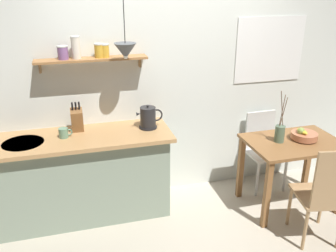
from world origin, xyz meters
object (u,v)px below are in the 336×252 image
at_px(dining_table, 293,153).
at_px(dining_chair_near, 324,193).
at_px(coffee_mug_by_sink, 64,133).
at_px(twig_vase, 280,133).
at_px(electric_kettle, 148,118).
at_px(pendant_lamp, 125,51).
at_px(fruit_bowl, 304,135).
at_px(dining_chair_far, 263,146).
at_px(knife_block, 77,120).

distance_m(dining_table, dining_chair_near, 0.64).
bearing_deg(coffee_mug_by_sink, dining_chair_near, -24.35).
xyz_separation_m(dining_table, coffee_mug_by_sink, (-2.29, 0.37, 0.33)).
distance_m(twig_vase, electric_kettle, 1.36).
distance_m(electric_kettle, coffee_mug_by_sink, 0.83).
xyz_separation_m(coffee_mug_by_sink, pendant_lamp, (0.62, -0.04, 0.76)).
bearing_deg(twig_vase, fruit_bowl, -5.19).
distance_m(dining_chair_near, coffee_mug_by_sink, 2.46).
relative_size(dining_chair_far, knife_block, 2.86).
relative_size(dining_chair_far, fruit_bowl, 3.34).
bearing_deg(twig_vase, dining_chair_near, -82.88).
xyz_separation_m(knife_block, coffee_mug_by_sink, (-0.13, -0.13, -0.08)).
relative_size(dining_chair_near, dining_chair_far, 1.12).
distance_m(fruit_bowl, knife_block, 2.33).
distance_m(dining_chair_far, pendant_lamp, 2.02).
bearing_deg(fruit_bowl, dining_chair_far, 110.56).
bearing_deg(fruit_bowl, pendant_lamp, 169.77).
bearing_deg(electric_kettle, knife_block, 171.84).
distance_m(coffee_mug_by_sink, pendant_lamp, 0.98).
xyz_separation_m(electric_kettle, coffee_mug_by_sink, (-0.83, -0.03, -0.06)).
relative_size(dining_chair_near, fruit_bowl, 3.74).
xyz_separation_m(fruit_bowl, knife_block, (-2.27, 0.49, 0.22)).
xyz_separation_m(dining_chair_far, electric_kettle, (-1.39, -0.08, 0.52)).
bearing_deg(knife_block, electric_kettle, -8.16).
distance_m(dining_chair_far, electric_kettle, 1.49).
bearing_deg(knife_block, coffee_mug_by_sink, -136.87).
xyz_separation_m(dining_table, pendant_lamp, (-1.67, 0.33, 1.09)).
xyz_separation_m(dining_chair_near, electric_kettle, (-1.38, 1.03, 0.49)).
bearing_deg(dining_chair_near, pendant_lamp, 148.91).
relative_size(twig_vase, knife_block, 1.74).
bearing_deg(pendant_lamp, dining_table, -11.19).
height_order(dining_table, electric_kettle, electric_kettle).
bearing_deg(dining_table, knife_block, 167.00).
xyz_separation_m(twig_vase, knife_block, (-1.99, 0.46, 0.18)).
relative_size(dining_chair_near, electric_kettle, 3.74).
bearing_deg(electric_kettle, twig_vase, -15.69).
bearing_deg(twig_vase, dining_table, -11.71).
height_order(twig_vase, knife_block, twig_vase).
bearing_deg(pendant_lamp, twig_vase, -11.13).
xyz_separation_m(dining_table, dining_chair_near, (-0.08, -0.63, -0.09)).
bearing_deg(knife_block, pendant_lamp, -19.03).
height_order(twig_vase, coffee_mug_by_sink, twig_vase).
xyz_separation_m(dining_chair_far, twig_vase, (-0.10, -0.45, 0.36)).
distance_m(dining_chair_near, fruit_bowl, 0.72).
xyz_separation_m(dining_table, knife_block, (-2.16, 0.50, 0.41)).
bearing_deg(dining_chair_near, knife_block, 151.51).
bearing_deg(twig_vase, knife_block, 166.89).
bearing_deg(electric_kettle, pendant_lamp, -162.43).
xyz_separation_m(knife_block, pendant_lamp, (0.48, -0.17, 0.68)).
bearing_deg(coffee_mug_by_sink, knife_block, 43.13).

